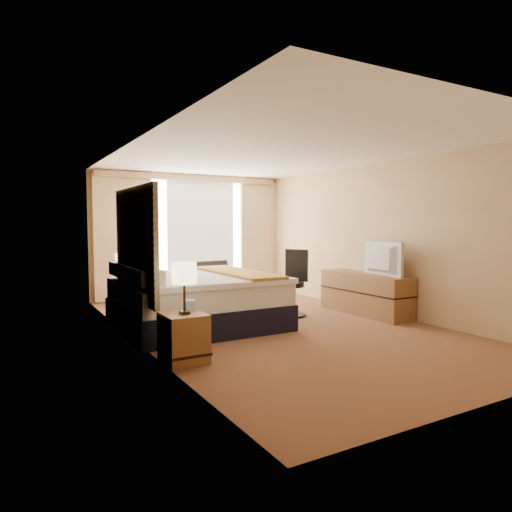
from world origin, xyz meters
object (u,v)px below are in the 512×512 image
bed (196,300)px  lamp_right (124,261)px  nightstand_left (183,338)px  loveseat (208,289)px  floor_lamp (149,242)px  lamp_left (184,274)px  desk_chair (292,286)px  media_dresser (365,294)px  television (378,259)px  nightstand_right (127,304)px

bed → lamp_right: (-0.84, 0.96, 0.56)m
nightstand_left → loveseat: bearing=62.4°
floor_lamp → loveseat: bearing=8.6°
lamp_left → loveseat: bearing=62.7°
desk_chair → media_dresser: bearing=-46.4°
nightstand_left → television: television is taller
nightstand_left → media_dresser: size_ratio=0.31×
media_dresser → loveseat: bearing=126.7°
nightstand_right → lamp_right: 0.69m
nightstand_left → lamp_right: 2.64m
desk_chair → lamp_right: (-2.57, 0.97, 0.47)m
nightstand_right → media_dresser: (3.70, -1.45, 0.07)m
nightstand_left → desk_chair: 3.00m
media_dresser → lamp_left: lamp_left is taller
bed → desk_chair: desk_chair is taller
nightstand_right → bed: bearing=-48.5°
nightstand_left → lamp_left: 0.72m
loveseat → floor_lamp: size_ratio=0.77×
nightstand_right → lamp_left: size_ratio=0.96×
nightstand_right → lamp_left: (-0.01, -2.56, 0.72)m
lamp_right → television: (3.68, -1.84, 0.02)m
media_dresser → loveseat: (-1.85, 2.49, -0.09)m
nightstand_left → loveseat: size_ratio=0.41×
nightstand_right → floor_lamp: floor_lamp is taller
floor_lamp → television: floor_lamp is taller
nightstand_left → media_dresser: bearing=15.8°
nightstand_right → media_dresser: size_ratio=0.31×
desk_chair → lamp_right: 2.79m
lamp_left → television: television is taller
lamp_right → nightstand_right: bearing=-54.5°
bed → loveseat: 2.22m
loveseat → nightstand_left: bearing=-124.2°
desk_chair → television: size_ratio=1.16×
desk_chair → lamp_right: size_ratio=2.09×
nightstand_right → lamp_right: bearing=125.5°
nightstand_left → lamp_right: (-0.03, 2.55, 0.69)m
media_dresser → television: bearing=-98.4°
loveseat → floor_lamp: floor_lamp is taller
lamp_right → television: bearing=-26.5°
loveseat → lamp_right: 2.24m
floor_lamp → nightstand_right: bearing=-125.8°
nightstand_left → nightstand_right: 2.50m
media_dresser → desk_chair: desk_chair is taller
nightstand_right → loveseat: size_ratio=0.41×
loveseat → television: size_ratio=1.39×
media_dresser → floor_lamp: floor_lamp is taller
nightstand_right → bed: bed is taller
lamp_right → media_dresser: bearing=-21.9°
bed → lamp_right: 1.39m
loveseat → television: bearing=-64.1°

